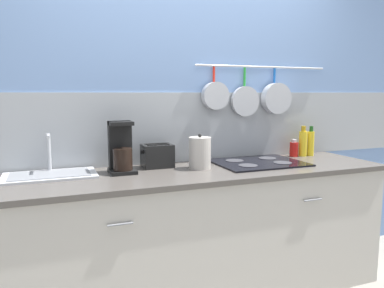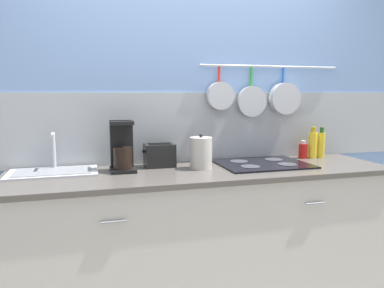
% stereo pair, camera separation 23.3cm
% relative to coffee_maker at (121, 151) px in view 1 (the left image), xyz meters
% --- Properties ---
extents(wall_back, '(7.20, 0.16, 2.60)m').
position_rel_coffee_maker_xyz_m(wall_back, '(0.54, 0.25, 0.24)').
color(wall_back, '#7293C6').
rests_on(wall_back, ground_plane).
extents(cabinet_base, '(2.56, 0.65, 0.86)m').
position_rel_coffee_maker_xyz_m(cabinet_base, '(0.54, -0.13, -0.60)').
color(cabinet_base, '#B7B2A8').
rests_on(cabinet_base, ground_plane).
extents(countertop, '(2.60, 0.67, 0.03)m').
position_rel_coffee_maker_xyz_m(countertop, '(0.54, -0.13, -0.16)').
color(countertop, '#4C4742').
rests_on(countertop, cabinet_base).
extents(sink_basin, '(0.56, 0.32, 0.26)m').
position_rel_coffee_maker_xyz_m(sink_basin, '(-0.44, 0.04, -0.12)').
color(sink_basin, '#B7BABF').
rests_on(sink_basin, countertop).
extents(coffee_maker, '(0.17, 0.19, 0.33)m').
position_rel_coffee_maker_xyz_m(coffee_maker, '(0.00, 0.00, 0.00)').
color(coffee_maker, black).
rests_on(coffee_maker, countertop).
extents(toaster, '(0.22, 0.16, 0.17)m').
position_rel_coffee_maker_xyz_m(toaster, '(0.27, 0.08, -0.06)').
color(toaster, black).
rests_on(toaster, countertop).
extents(kettle, '(0.15, 0.15, 0.24)m').
position_rel_coffee_maker_xyz_m(kettle, '(0.53, -0.07, -0.03)').
color(kettle, beige).
rests_on(kettle, countertop).
extents(cooktop, '(0.64, 0.50, 0.01)m').
position_rel_coffee_maker_xyz_m(cooktop, '(1.00, -0.06, -0.13)').
color(cooktop, black).
rests_on(cooktop, countertop).
extents(bottle_vinegar, '(0.07, 0.07, 0.14)m').
position_rel_coffee_maker_xyz_m(bottle_vinegar, '(1.43, 0.10, -0.08)').
color(bottle_vinegar, red).
rests_on(bottle_vinegar, countertop).
extents(bottle_olive_oil, '(0.07, 0.07, 0.25)m').
position_rel_coffee_maker_xyz_m(bottle_olive_oil, '(1.51, 0.09, -0.03)').
color(bottle_olive_oil, yellow).
rests_on(bottle_olive_oil, countertop).
extents(bottle_sesame_oil, '(0.05, 0.05, 0.24)m').
position_rel_coffee_maker_xyz_m(bottle_sesame_oil, '(1.58, 0.08, -0.03)').
color(bottle_sesame_oil, yellow).
rests_on(bottle_sesame_oil, countertop).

